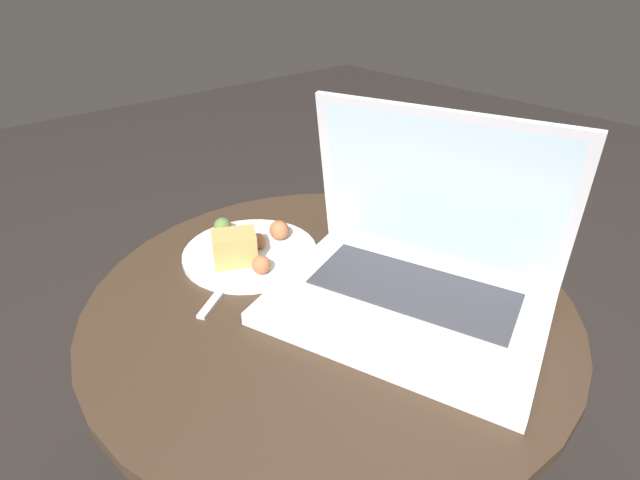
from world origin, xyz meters
The scene contains 5 objects.
table centered at (0.00, 0.00, 0.37)m, with size 0.66×0.66×0.51m.
laptop centered at (0.09, 0.07, 0.56)m, with size 0.40×0.34×0.25m.
beer_glass centered at (-0.01, 0.21, 0.61)m, with size 0.07×0.07×0.20m.
snack_plate centered at (-0.15, -0.03, 0.52)m, with size 0.21×0.21×0.06m.
fork centered at (-0.12, -0.07, 0.51)m, with size 0.11×0.16×0.00m.
Camera 1 is at (0.40, -0.38, 0.92)m, focal length 28.00 mm.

